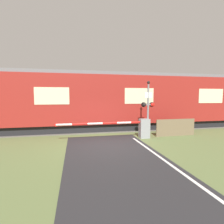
% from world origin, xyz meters
% --- Properties ---
extents(ground_plane, '(80.00, 80.00, 0.00)m').
position_xyz_m(ground_plane, '(0.00, 0.00, 0.00)').
color(ground_plane, '#5B6B3D').
extents(track_bed, '(36.00, 3.20, 0.13)m').
position_xyz_m(track_bed, '(0.00, 4.41, 0.02)').
color(track_bed, '#666056').
rests_on(track_bed, ground_plane).
extents(train, '(21.63, 3.05, 4.30)m').
position_xyz_m(train, '(2.89, 4.41, 2.20)').
color(train, black).
rests_on(train, ground_plane).
extents(crossing_barrier, '(5.60, 0.44, 1.18)m').
position_xyz_m(crossing_barrier, '(2.09, 1.01, 0.66)').
color(crossing_barrier, gray).
rests_on(crossing_barrier, ground_plane).
extents(signal_post, '(0.84, 0.26, 3.49)m').
position_xyz_m(signal_post, '(2.81, 1.13, 1.99)').
color(signal_post, gray).
rests_on(signal_post, ground_plane).
extents(roadside_fence, '(2.69, 0.06, 1.10)m').
position_xyz_m(roadside_fence, '(4.72, 1.11, 0.55)').
color(roadside_fence, '#726047').
rests_on(roadside_fence, ground_plane).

